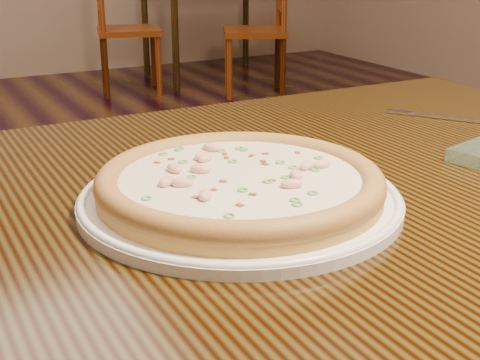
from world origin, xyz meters
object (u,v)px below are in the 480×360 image
hero_table (302,246)px  plate (240,198)px  chair_c (121,30)px  chair_d (263,30)px  pizza (240,182)px

hero_table → plate: (-0.12, -0.05, 0.11)m
hero_table → chair_c: size_ratio=1.26×
hero_table → chair_d: (1.89, 3.36, -0.21)m
plate → chair_d: bearing=59.5°
plate → chair_d: size_ratio=0.38×
plate → chair_d: chair_d is taller
plate → chair_d: (2.01, 3.41, -0.32)m
hero_table → plate: plate is taller
plate → pizza: bearing=96.6°
chair_c → pizza: bearing=-106.6°
chair_d → plate: bearing=-120.5°
pizza → chair_c: chair_c is taller
hero_table → chair_d: chair_d is taller
chair_c → chair_d: size_ratio=1.00×
pizza → hero_table: bearing=22.6°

